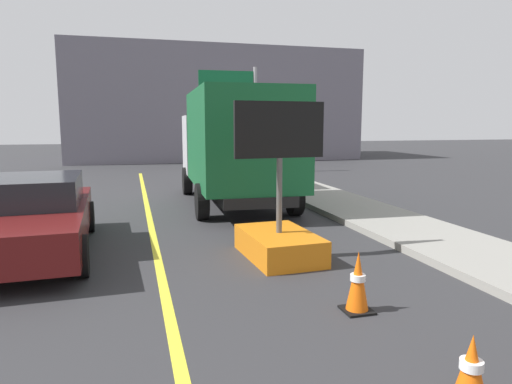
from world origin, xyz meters
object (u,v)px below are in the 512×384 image
at_px(traffic_cone_near_sign, 471,370).
at_px(box_truck, 236,144).
at_px(traffic_cone_mid_lane, 358,282).
at_px(arrow_board_trailer, 279,231).
at_px(pickup_car, 32,216).
at_px(highway_guide_sign, 239,101).

bearing_deg(traffic_cone_near_sign, box_truck, 88.68).
bearing_deg(traffic_cone_mid_lane, traffic_cone_near_sign, -90.19).
relative_size(arrow_board_trailer, pickup_car, 0.56).
distance_m(arrow_board_trailer, highway_guide_sign, 14.63).
height_order(pickup_car, highway_guide_sign, highway_guide_sign).
bearing_deg(box_truck, traffic_cone_near_sign, -91.32).
bearing_deg(traffic_cone_mid_lane, highway_guide_sign, 81.82).
relative_size(box_truck, traffic_cone_mid_lane, 8.67).
relative_size(box_truck, highway_guide_sign, 1.34).
distance_m(pickup_car, traffic_cone_near_sign, 7.34).
xyz_separation_m(pickup_car, traffic_cone_near_sign, (4.40, -5.86, -0.39)).
xyz_separation_m(box_truck, highway_guide_sign, (2.16, 8.76, 1.67)).
distance_m(arrow_board_trailer, box_truck, 5.50).
height_order(box_truck, pickup_car, box_truck).
xyz_separation_m(arrow_board_trailer, pickup_car, (-4.20, 1.39, 0.22)).
bearing_deg(box_truck, pickup_car, -139.58).
distance_m(pickup_car, traffic_cone_mid_lane, 5.88).
xyz_separation_m(box_truck, traffic_cone_mid_lane, (-0.22, -7.82, -1.37)).
bearing_deg(traffic_cone_mid_lane, pickup_car, 138.72).
height_order(arrow_board_trailer, pickup_car, arrow_board_trailer).
xyz_separation_m(arrow_board_trailer, traffic_cone_near_sign, (0.21, -4.47, -0.18)).
bearing_deg(pickup_car, highway_guide_sign, 61.85).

